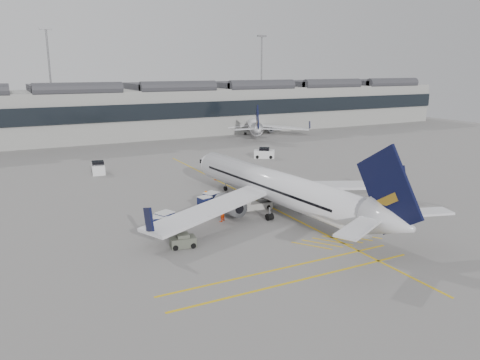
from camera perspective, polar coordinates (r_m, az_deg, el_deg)
name	(u,v)px	position (r m, az deg, el deg)	size (l,w,h in m)	color
ground	(212,234)	(46.63, -3.45, -6.64)	(220.00, 220.00, 0.00)	gray
terminal	(83,112)	(113.81, -18.54, 7.85)	(200.00, 20.45, 12.40)	#9E9E99
light_masts	(64,74)	(127.08, -20.63, 12.00)	(113.00, 0.60, 25.45)	slate
apron_markings	(252,198)	(59.39, 1.44, -2.15)	(0.25, 60.00, 0.01)	gold
airliner_main	(278,188)	(52.71, 4.64, -0.93)	(34.27, 37.59, 9.99)	white
airliner_far	(253,124)	(116.33, 1.58, 6.80)	(25.95, 28.64, 8.17)	white
belt_loader	(253,204)	(54.67, 1.64, -2.91)	(4.98, 1.97, 2.00)	#BBB8B1
baggage_cart_a	(205,203)	(54.23, -4.31, -2.79)	(1.75, 1.54, 1.60)	gray
baggage_cart_b	(211,199)	(55.42, -3.52, -2.32)	(2.09, 1.95, 1.75)	gray
baggage_cart_c	(165,220)	(48.44, -9.11, -4.82)	(2.12, 1.98, 1.78)	gray
baggage_cart_d	(160,223)	(47.83, -9.67, -5.20)	(1.82, 1.64, 1.61)	gray
ramp_agent_a	(206,199)	(55.63, -4.11, -2.26)	(0.69, 0.45, 1.89)	orange
ramp_agent_b	(221,213)	(50.13, -2.34, -4.01)	(0.94, 0.73, 1.92)	#FD460D
pushback_tug	(183,241)	(43.55, -6.98, -7.41)	(2.47, 1.72, 1.29)	#575B4D
safety_cone_nose	(216,178)	(68.61, -3.00, 0.22)	(0.40, 0.40, 0.56)	#F24C0A
safety_cone_engine	(308,193)	(61.18, 8.30, -1.57)	(0.38, 0.38, 0.53)	#F24C0A
service_van_mid	(98,168)	(75.98, -16.91, 1.41)	(2.33, 3.96, 1.93)	white
service_van_right	(264,153)	(85.44, 2.98, 3.26)	(4.07, 3.51, 1.88)	white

